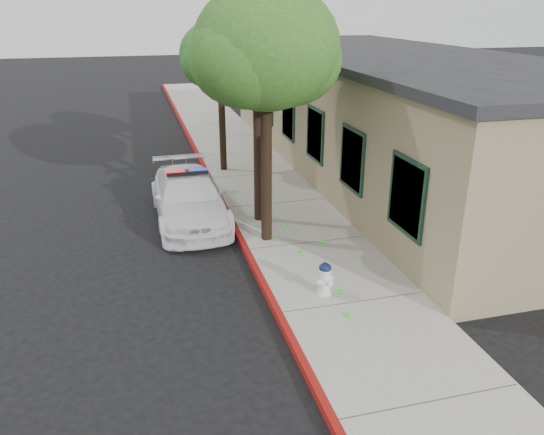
{
  "coord_description": "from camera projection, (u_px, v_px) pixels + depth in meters",
  "views": [
    {
      "loc": [
        -2.35,
        -8.61,
        5.77
      ],
      "look_at": [
        0.65,
        2.8,
        1.02
      ],
      "focal_mm": 34.99,
      "sensor_mm": 36.0,
      "label": 1
    }
  ],
  "objects": [
    {
      "name": "street_tree_far",
      "position": [
        221.0,
        58.0,
        17.96
      ],
      "size": [
        2.88,
        2.76,
        5.2
      ],
      "rotation": [
        0.0,
        0.0,
        0.04
      ],
      "color": "black",
      "rests_on": "sidewalk"
    },
    {
      "name": "red_curb",
      "position": [
        247.0,
        252.0,
        13.11
      ],
      "size": [
        0.14,
        60.0,
        0.16
      ],
      "primitive_type": "cube",
      "color": "maroon",
      "rests_on": "ground"
    },
    {
      "name": "sidewalk",
      "position": [
        306.0,
        245.0,
        13.47
      ],
      "size": [
        3.2,
        60.0,
        0.15
      ],
      "primitive_type": "cube",
      "color": "gray",
      "rests_on": "ground"
    },
    {
      "name": "police_car",
      "position": [
        189.0,
        197.0,
        15.01
      ],
      "size": [
        1.98,
        4.75,
        1.49
      ],
      "rotation": [
        0.0,
        0.0,
        0.01
      ],
      "color": "white",
      "rests_on": "ground"
    },
    {
      "name": "ground",
      "position": [
        276.0,
        320.0,
        10.43
      ],
      "size": [
        120.0,
        120.0,
        0.0
      ],
      "primitive_type": "plane",
      "color": "black",
      "rests_on": "ground"
    },
    {
      "name": "clapboard_building",
      "position": [
        389.0,
        112.0,
        19.29
      ],
      "size": [
        7.3,
        20.89,
        4.24
      ],
      "color": "#827355",
      "rests_on": "ground"
    },
    {
      "name": "fire_hydrant",
      "position": [
        325.0,
        278.0,
        10.94
      ],
      "size": [
        0.42,
        0.36,
        0.72
      ],
      "rotation": [
        0.0,
        0.0,
        0.36
      ],
      "color": "white",
      "rests_on": "sidewalk"
    },
    {
      "name": "street_tree_near",
      "position": [
        266.0,
        53.0,
        11.97
      ],
      "size": [
        3.64,
        3.36,
        6.16
      ],
      "rotation": [
        0.0,
        0.0,
        -0.23
      ],
      "color": "black",
      "rests_on": "sidewalk"
    },
    {
      "name": "street_tree_mid",
      "position": [
        258.0,
        56.0,
        13.34
      ],
      "size": [
        3.24,
        3.07,
        5.86
      ],
      "rotation": [
        0.0,
        0.0,
        -0.06
      ],
      "color": "black",
      "rests_on": "sidewalk"
    }
  ]
}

